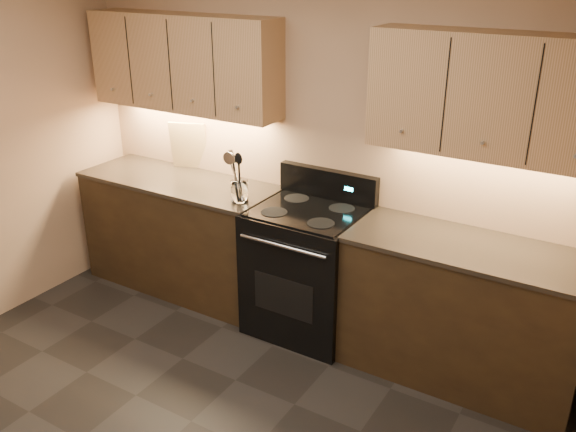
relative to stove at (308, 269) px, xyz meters
The scene contains 13 objects.
wall_back 0.88m from the stove, 104.10° to the left, with size 4.00×0.04×2.60m, color tan.
counter_left 1.18m from the stove, behind, with size 1.62×0.62×0.93m.
counter_right 1.10m from the stove, ahead, with size 1.46×0.62×0.93m.
stove is the anchor object (origin of this frame).
upper_cab_left 1.78m from the stove, behind, with size 1.60×0.30×0.70m, color tan.
upper_cab_right 1.73m from the stove, ahead, with size 1.44×0.30×0.70m, color tan.
outlet_plate 1.55m from the stove, 167.24° to the left, with size 0.09×0.01×0.12m, color #B2B5BA.
utensil_crock 0.73m from the stove, 167.87° to the right, with size 0.16×0.16×0.15m.
cutting_board 1.46m from the stove, 167.60° to the left, with size 0.31×0.02×0.39m, color tan.
black_spoon 0.82m from the stove, behind, with size 0.06×0.06×0.35m, color black, non-canonical shape.
black_turner 0.81m from the stove, 165.50° to the right, with size 0.08×0.08×0.33m, color black, non-canonical shape.
steel_spatula 0.82m from the stove, 168.11° to the right, with size 0.08×0.08×0.37m, color silver, non-canonical shape.
steel_skimmer 0.79m from the stove, 165.95° to the right, with size 0.09×0.09×0.34m, color silver, non-canonical shape.
Camera 1 is at (1.96, -1.67, 2.52)m, focal length 38.00 mm.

